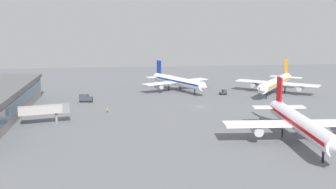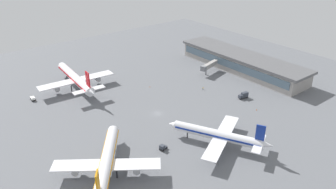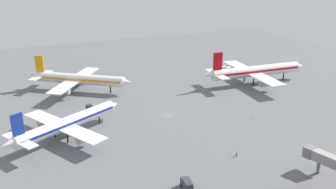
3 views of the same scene
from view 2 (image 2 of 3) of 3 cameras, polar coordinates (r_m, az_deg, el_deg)
ground at (r=164.29m, az=-1.80°, el=-3.29°), size 288.00×288.00×0.00m
terminal_building at (r=220.64m, az=12.55°, el=5.51°), size 91.71×21.43×10.46m
airplane_at_gate at (r=139.98m, az=8.70°, el=-6.92°), size 41.66×34.73×13.76m
airplane_taxiing at (r=125.29m, az=-10.50°, el=-11.25°), size 41.93×35.49×15.00m
airplane_distant at (r=195.81m, az=-15.67°, el=2.69°), size 54.14×43.48×16.47m
catering_truck at (r=183.04m, az=12.91°, el=-0.14°), size 3.02×5.85×3.30m
pushback_tractor at (r=190.98m, az=-22.28°, el=-0.63°), size 4.57×2.57×1.90m
baggage_tug at (r=137.83m, az=-0.91°, el=-9.09°), size 2.85×3.55×2.30m
ground_crew_worker at (r=189.54m, az=6.05°, el=1.06°), size 0.58×0.41×1.67m
jet_bridge at (r=211.48m, az=7.08°, el=4.98°), size 6.86×16.84×6.74m
safety_cone_near_gate at (r=192.13m, az=-3.15°, el=1.35°), size 0.44×0.44×0.60m
safety_cone_mid_apron at (r=172.92m, az=15.03°, el=-2.54°), size 0.44×0.44×0.60m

